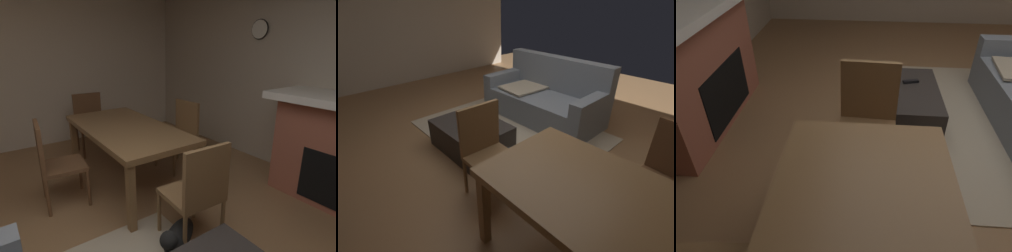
# 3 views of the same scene
# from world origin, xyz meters

# --- Properties ---
(floor) EXTENTS (9.09, 9.09, 0.00)m
(floor) POSITION_xyz_m (0.00, 0.00, 0.00)
(floor) COLOR olive
(area_rug) EXTENTS (2.60, 2.00, 0.01)m
(area_rug) POSITION_xyz_m (-0.37, 0.23, 0.01)
(area_rug) COLOR tan
(area_rug) RESTS_ON ground
(fireplace) EXTENTS (1.89, 0.76, 1.17)m
(fireplace) POSITION_xyz_m (-0.19, -2.48, 0.59)
(fireplace) COLOR #9E5642
(fireplace) RESTS_ON ground
(ottoman_coffee_table) EXTENTS (0.94, 0.72, 0.37)m
(ottoman_coffee_table) POSITION_xyz_m (-0.37, -0.47, 0.18)
(ottoman_coffee_table) COLOR #2D2826
(ottoman_coffee_table) RESTS_ON ground
(tv_remote) EXTENTS (0.09, 0.17, 0.02)m
(tv_remote) POSITION_xyz_m (-0.50, -0.38, 0.38)
(tv_remote) COLOR black
(tv_remote) RESTS_ON ottoman_coffee_table
(dining_chair_west) EXTENTS (0.46, 0.46, 0.93)m
(dining_chair_west) POSITION_xyz_m (0.40, -0.81, 0.52)
(dining_chair_west) COLOR brown
(dining_chair_west) RESTS_ON ground
(small_dog) EXTENTS (0.38, 0.49, 0.27)m
(small_dog) POSITION_xyz_m (0.39, -0.60, 0.16)
(small_dog) COLOR black
(small_dog) RESTS_ON ground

